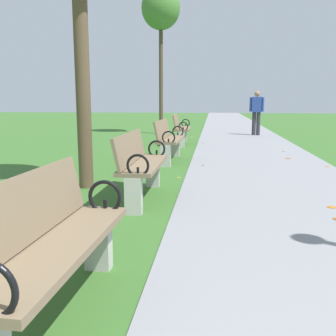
{
  "coord_description": "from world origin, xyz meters",
  "views": [
    {
      "loc": [
        0.47,
        1.15,
        1.34
      ],
      "look_at": [
        -0.05,
        5.58,
        0.55
      ],
      "focal_mm": 41.5,
      "sensor_mm": 36.0,
      "label": 1
    }
  ],
  "objects_px": {
    "park_bench_3": "(140,164)",
    "park_bench_4": "(168,139)",
    "pedestrian_walking": "(257,111)",
    "park_bench_5": "(181,128)",
    "tree_4": "(161,10)",
    "park_bench_2": "(48,244)"
  },
  "relations": [
    {
      "from": "park_bench_4",
      "to": "park_bench_5",
      "type": "xyz_separation_m",
      "value": [
        -0.0,
        3.18,
        0.0
      ]
    },
    {
      "from": "tree_4",
      "to": "pedestrian_walking",
      "type": "height_order",
      "value": "tree_4"
    },
    {
      "from": "park_bench_2",
      "to": "park_bench_5",
      "type": "xyz_separation_m",
      "value": [
        -0.0,
        9.46,
        0.0
      ]
    },
    {
      "from": "park_bench_3",
      "to": "park_bench_5",
      "type": "bearing_deg",
      "value": 90.0
    },
    {
      "from": "park_bench_5",
      "to": "park_bench_4",
      "type": "bearing_deg",
      "value": -90.0
    },
    {
      "from": "park_bench_5",
      "to": "tree_4",
      "type": "bearing_deg",
      "value": 106.67
    },
    {
      "from": "park_bench_4",
      "to": "park_bench_5",
      "type": "bearing_deg",
      "value": 90.0
    },
    {
      "from": "park_bench_2",
      "to": "pedestrian_walking",
      "type": "relative_size",
      "value": 1.0
    },
    {
      "from": "park_bench_5",
      "to": "park_bench_2",
      "type": "bearing_deg",
      "value": -90.0
    },
    {
      "from": "park_bench_2",
      "to": "park_bench_3",
      "type": "xyz_separation_m",
      "value": [
        -0.0,
        2.98,
        0.0
      ]
    },
    {
      "from": "park_bench_5",
      "to": "pedestrian_walking",
      "type": "xyz_separation_m",
      "value": [
        2.54,
        3.2,
        0.44
      ]
    },
    {
      "from": "park_bench_5",
      "to": "tree_4",
      "type": "relative_size",
      "value": 0.29
    },
    {
      "from": "park_bench_4",
      "to": "pedestrian_walking",
      "type": "relative_size",
      "value": 1.0
    },
    {
      "from": "park_bench_4",
      "to": "tree_4",
      "type": "xyz_separation_m",
      "value": [
        -1.07,
        6.75,
        4.14
      ]
    },
    {
      "from": "park_bench_4",
      "to": "pedestrian_walking",
      "type": "distance_m",
      "value": 6.88
    },
    {
      "from": "pedestrian_walking",
      "to": "park_bench_5",
      "type": "bearing_deg",
      "value": -128.48
    },
    {
      "from": "park_bench_2",
      "to": "park_bench_3",
      "type": "relative_size",
      "value": 1.01
    },
    {
      "from": "park_bench_3",
      "to": "park_bench_4",
      "type": "height_order",
      "value": "same"
    },
    {
      "from": "park_bench_5",
      "to": "pedestrian_walking",
      "type": "distance_m",
      "value": 4.11
    },
    {
      "from": "park_bench_3",
      "to": "pedestrian_walking",
      "type": "bearing_deg",
      "value": 75.28
    },
    {
      "from": "park_bench_2",
      "to": "park_bench_4",
      "type": "xyz_separation_m",
      "value": [
        -0.0,
        6.29,
        0.0
      ]
    },
    {
      "from": "park_bench_2",
      "to": "pedestrian_walking",
      "type": "distance_m",
      "value": 12.93
    }
  ]
}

